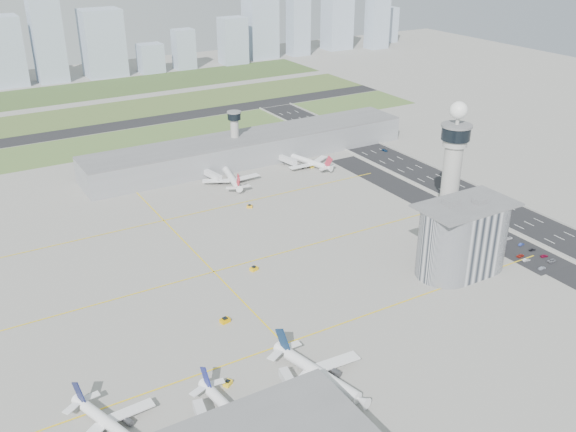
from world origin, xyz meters
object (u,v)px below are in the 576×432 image
secondary_tower (235,132)px  car_lot_9 (521,244)px  tug_5 (312,166)px  car_lot_0 (542,268)px  jet_bridge_far_1 (280,159)px  car_hw_4 (316,130)px  airplane_near_c (321,369)px  tug_2 (225,320)px  admin_building (463,238)px  car_lot_5 (477,235)px  car_lot_11 (499,233)px  jet_bridge_far_0 (206,174)px  car_hw_1 (462,193)px  car_lot_4 (498,244)px  airplane_far_a (231,173)px  airplane_near_a (111,420)px  car_lot_7 (544,256)px  car_lot_10 (509,238)px  control_tower (452,164)px  tug_3 (254,268)px  car_hw_2 (385,150)px  tug_4 (250,206)px  car_lot_1 (526,260)px  airplane_far_b (309,158)px  car_lot_8 (532,250)px  jet_bridge_near_2 (299,402)px  car_lot_3 (501,247)px  tug_1 (228,383)px

secondary_tower → car_lot_9: bearing=-69.6°
tug_5 → car_lot_0: bearing=168.4°
jet_bridge_far_1 → car_lot_0: jet_bridge_far_1 is taller
car_hw_4 → airplane_near_c: bearing=-116.2°
tug_2 → tug_5: tug_2 is taller
admin_building → car_lot_5: admin_building is taller
car_lot_9 → car_lot_11: size_ratio=0.87×
secondary_tower → car_hw_4: (77.59, 28.05, -18.18)m
jet_bridge_far_0 → car_hw_1: bearing=40.4°
jet_bridge_far_1 → car_lot_4: jet_bridge_far_1 is taller
admin_building → airplane_far_a: bearing=105.8°
car_lot_0 → airplane_near_a: bearing=92.6°
car_lot_7 → car_hw_4: bearing=3.9°
tug_2 → car_lot_5: 135.21m
car_lot_4 → car_lot_10: size_ratio=0.93×
control_tower → airplane_near_a: bearing=-164.3°
airplane_near_a → car_lot_10: 200.80m
admin_building → car_lot_4: size_ratio=11.14×
control_tower → tug_3: (-96.48, 14.45, -34.08)m
car_hw_2 → tug_4: bearing=-167.1°
car_lot_1 → car_lot_10: (10.04, 18.89, -0.06)m
airplane_far_b → car_hw_4: bearing=-50.8°
airplane_far_b → car_lot_8: size_ratio=10.86×
jet_bridge_far_0 → tug_2: jet_bridge_far_0 is taller
car_lot_5 → car_lot_11: size_ratio=0.86×
airplane_near_a → jet_bridge_far_1: (157.47, 173.98, -2.18)m
tug_5 → car_hw_2: 57.36m
tug_3 → car_hw_4: (132.07, 155.60, -0.33)m
car_lot_10 → car_hw_4: bearing=-3.1°
tug_5 → car_lot_10: tug_5 is taller
control_tower → car_lot_4: size_ratio=17.11×
tug_2 → jet_bridge_far_1: bearing=132.4°
airplane_near_c → car_lot_1: (123.39, 22.57, -5.17)m
tug_3 → car_lot_9: tug_3 is taller
jet_bridge_near_2 → car_hw_1: size_ratio=3.77×
airplane_near_a → car_lot_1: 188.91m
airplane_far_a → car_hw_1: size_ratio=10.73×
control_tower → tug_4: size_ratio=21.76×
admin_building → tug_5: bearing=84.6°
control_tower → car_lot_0: 60.21m
car_lot_7 → car_lot_1: bearing=88.9°
airplane_far_b → tug_3: airplane_far_b is taller
car_lot_3 → car_lot_5: bearing=-6.4°
jet_bridge_far_0 → jet_bridge_near_2: bearing=-25.9°
secondary_tower → car_lot_7: bearing=-71.0°
tug_4 → jet_bridge_far_1: bearing=168.0°
airplane_near_c → car_lot_11: 141.91m
car_lot_3 → car_lot_9: (10.33, -2.55, -0.04)m
tug_3 → tug_4: (29.00, 59.80, -0.10)m
tug_1 → car_hw_2: bearing=-83.3°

